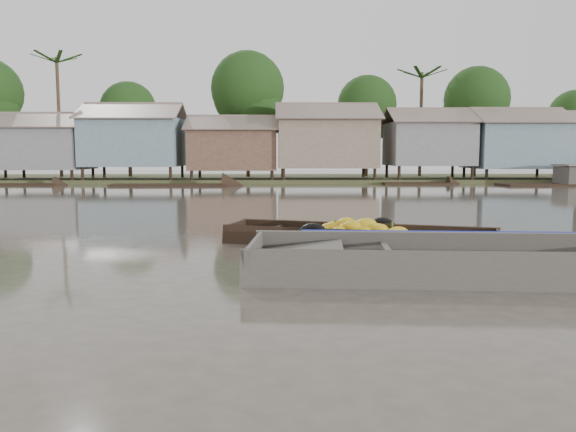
{
  "coord_description": "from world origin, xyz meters",
  "views": [
    {
      "loc": [
        -1.0,
        -8.99,
        1.88
      ],
      "look_at": [
        -0.77,
        0.87,
        0.8
      ],
      "focal_mm": 35.0,
      "sensor_mm": 36.0,
      "label": 1
    }
  ],
  "objects": [
    {
      "name": "ground",
      "position": [
        0.0,
        0.0,
        0.0
      ],
      "size": [
        120.0,
        120.0,
        0.0
      ],
      "primitive_type": "plane",
      "color": "#453E35",
      "rests_on": "ground"
    },
    {
      "name": "riverbank",
      "position": [
        3.03,
        31.86,
        3.07
      ],
      "size": [
        120.0,
        12.47,
        10.22
      ],
      "color": "#384723",
      "rests_on": "ground"
    },
    {
      "name": "banana_boat",
      "position": [
        0.66,
        2.6,
        0.16
      ],
      "size": [
        5.77,
        3.05,
        0.78
      ],
      "rotation": [
        0.0,
        0.0,
        -0.32
      ],
      "color": "black",
      "rests_on": "ground"
    },
    {
      "name": "viewer_boat",
      "position": [
        2.77,
        -0.44,
        0.08
      ],
      "size": [
        8.52,
        2.89,
        0.67
      ],
      "rotation": [
        0.0,
        0.0,
        -0.09
      ],
      "color": "#433E39",
      "rests_on": "ground"
    },
    {
      "name": "distant_boats",
      "position": [
        12.81,
        24.32,
        0.21
      ],
      "size": [
        45.87,
        15.1,
        1.38
      ],
      "color": "black",
      "rests_on": "ground"
    }
  ]
}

